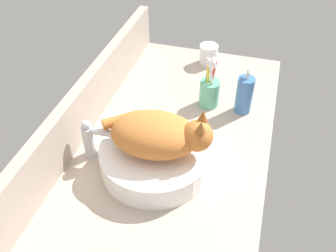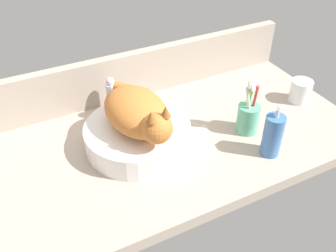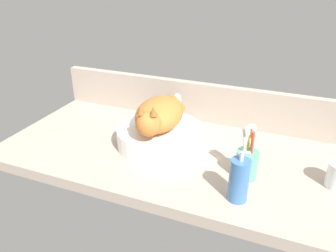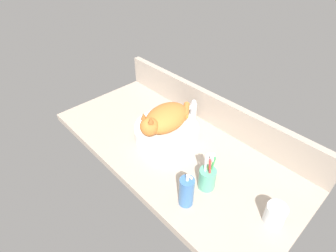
# 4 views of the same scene
# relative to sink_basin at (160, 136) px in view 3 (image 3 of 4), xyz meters

# --- Properties ---
(ground_plane) EXTENTS (1.30, 0.62, 0.04)m
(ground_plane) POSITION_rel_sink_basin_xyz_m (0.07, -0.02, -0.06)
(ground_plane) COLOR #B2A08E
(backsplash_panel) EXTENTS (1.30, 0.04, 0.17)m
(backsplash_panel) POSITION_rel_sink_basin_xyz_m (0.07, 0.27, 0.05)
(backsplash_panel) COLOR #AD9E8E
(backsplash_panel) RESTS_ON ground_plane
(sink_basin) EXTENTS (0.32, 0.32, 0.08)m
(sink_basin) POSITION_rel_sink_basin_xyz_m (0.00, 0.00, 0.00)
(sink_basin) COLOR white
(sink_basin) RESTS_ON ground_plane
(cat) EXTENTS (0.19, 0.32, 0.14)m
(cat) POSITION_rel_sink_basin_xyz_m (0.00, -0.01, 0.10)
(cat) COLOR #CC7533
(cat) RESTS_ON sink_basin
(faucet) EXTENTS (0.04, 0.12, 0.14)m
(faucet) POSITION_rel_sink_basin_xyz_m (-0.01, 0.20, 0.04)
(faucet) COLOR silver
(faucet) RESTS_ON ground_plane
(soap_dispenser) EXTENTS (0.06, 0.06, 0.17)m
(soap_dispenser) POSITION_rel_sink_basin_xyz_m (0.34, -0.21, 0.03)
(soap_dispenser) COLOR #3F72B2
(soap_dispenser) RESTS_ON ground_plane
(toothbrush_cup) EXTENTS (0.07, 0.07, 0.19)m
(toothbrush_cup) POSITION_rel_sink_basin_xyz_m (0.35, -0.09, 0.02)
(toothbrush_cup) COLOR #5BB28E
(toothbrush_cup) RESTS_ON ground_plane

